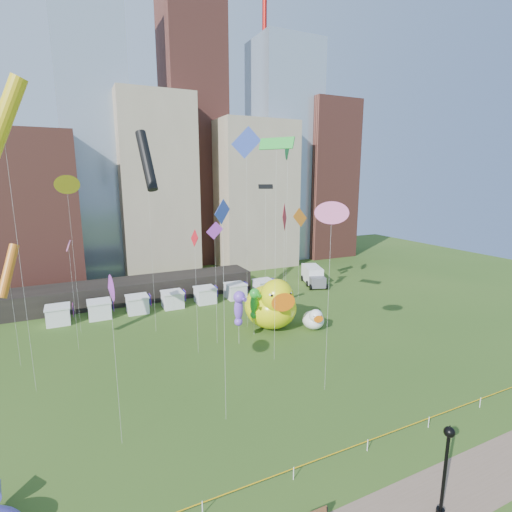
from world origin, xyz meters
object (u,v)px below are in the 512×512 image
seahorse_purple (239,305)px  small_duck (314,319)px  big_duck (272,304)px  box_truck (313,275)px  lamppost (446,461)px  seahorse_green (254,301)px

seahorse_purple → small_duck: bearing=-16.0°
big_duck → box_truck: 22.01m
seahorse_purple → lamppost: 25.99m
big_duck → seahorse_purple: 6.31m
seahorse_green → seahorse_purple: size_ratio=0.93×
big_duck → seahorse_green: size_ratio=1.60×
seahorse_purple → box_truck: bearing=22.9°
big_duck → seahorse_purple: big_duck is taller
big_duck → lamppost: 28.84m
small_duck → seahorse_green: bearing=-176.9°
small_duck → seahorse_purple: 10.68m
big_duck → box_truck: big_duck is taller
lamppost → box_truck: size_ratio=0.74×
small_duck → seahorse_green: size_ratio=0.69×
seahorse_green → box_truck: bearing=25.9°
seahorse_purple → lamppost: (1.36, -25.93, -1.13)m
seahorse_green → seahorse_purple: 3.10m
seahorse_green → small_duck: bearing=-25.9°
small_duck → lamppost: bearing=-93.7°
seahorse_green → box_truck: seahorse_green is taller
big_duck → lamppost: big_duck is taller
small_duck → seahorse_purple: (-10.16, 0.03, 3.31)m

